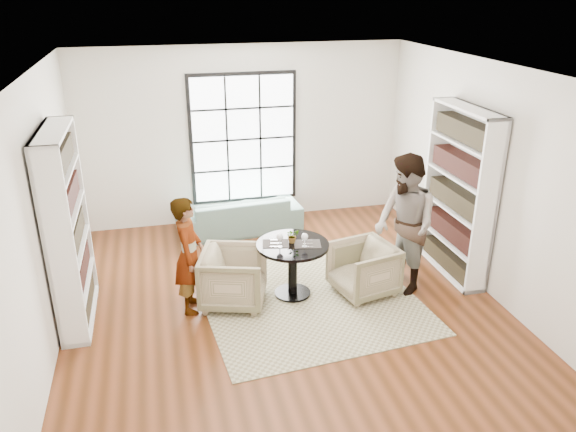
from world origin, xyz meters
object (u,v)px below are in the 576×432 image
object	(u,v)px
sofa	(239,214)
person_left	(189,255)
pedestal_table	(293,258)
armchair_left	(234,278)
armchair_right	(363,269)
person_right	(405,225)
flower_centerpiece	(292,236)
wine_glass_left	(280,237)
wine_glass_right	(305,237)

from	to	relation	value
sofa	person_left	distance (m)	2.54
pedestal_table	armchair_left	world-z (taller)	pedestal_table
armchair_right	person_right	xyz separation A→B (m)	(0.55, 0.00, 0.59)
sofa	person_left	bearing A→B (deg)	62.11
armchair_left	person_left	distance (m)	0.67
pedestal_table	person_left	xyz separation A→B (m)	(-1.34, -0.02, 0.21)
person_left	flower_centerpiece	size ratio (longest dim) A/B	8.12
person_right	sofa	bearing A→B (deg)	-148.94
person_left	flower_centerpiece	bearing A→B (deg)	-76.19
armchair_right	wine_glass_left	distance (m)	1.25
wine_glass_left	flower_centerpiece	size ratio (longest dim) A/B	1.03
armchair_right	flower_centerpiece	xyz separation A→B (m)	(-0.93, 0.21, 0.50)
person_right	wine_glass_right	size ratio (longest dim) A/B	9.88
wine_glass_right	person_right	bearing A→B (deg)	-1.59
armchair_left	person_left	xyz separation A→B (m)	(-0.55, -0.00, 0.39)
pedestal_table	wine_glass_left	bearing A→B (deg)	-162.23
person_left	wine_glass_left	distance (m)	1.16
wine_glass_left	wine_glass_right	distance (m)	0.32
person_left	wine_glass_right	bearing A→B (deg)	-83.11
pedestal_table	wine_glass_left	xyz separation A→B (m)	(-0.18, -0.06, 0.35)
armchair_left	wine_glass_left	xyz separation A→B (m)	(0.60, -0.04, 0.52)
armchair_left	wine_glass_left	distance (m)	0.80
sofa	armchair_left	size ratio (longest dim) A/B	2.49
armchair_right	person_right	bearing A→B (deg)	77.34
armchair_left	wine_glass_right	xyz separation A→B (m)	(0.92, -0.10, 0.52)
armchair_right	wine_glass_right	world-z (taller)	wine_glass_right
armchair_right	person_right	world-z (taller)	person_right
person_left	wine_glass_right	world-z (taller)	person_left
pedestal_table	armchair_left	distance (m)	0.81
person_left	armchair_right	bearing A→B (deg)	-82.63
armchair_left	armchair_right	world-z (taller)	armchair_left
sofa	person_left	xyz separation A→B (m)	(-0.99, -2.29, 0.47)
pedestal_table	wine_glass_left	size ratio (longest dim) A/B	4.92
armchair_left	person_right	bearing A→B (deg)	-76.58
pedestal_table	sofa	xyz separation A→B (m)	(-0.35, 2.27, -0.25)
sofa	wine_glass_right	xyz separation A→B (m)	(0.48, -2.40, 0.60)
pedestal_table	armchair_right	xyz separation A→B (m)	(0.94, -0.16, -0.20)
armchair_right	flower_centerpiece	distance (m)	1.08
armchair_right	person_left	world-z (taller)	person_left
person_right	wine_glass_left	distance (m)	1.68
sofa	person_right	bearing A→B (deg)	122.44
armchair_left	pedestal_table	bearing A→B (deg)	-71.41
wine_glass_left	sofa	bearing A→B (deg)	94.14
wine_glass_left	person_right	bearing A→B (deg)	-3.58
person_right	wine_glass_right	world-z (taller)	person_right
armchair_left	flower_centerpiece	bearing A→B (deg)	-68.17
person_left	person_right	xyz separation A→B (m)	(2.83, -0.14, 0.18)
person_left	person_right	size ratio (longest dim) A/B	0.81
person_right	wine_glass_left	bearing A→B (deg)	-99.60
sofa	flower_centerpiece	distance (m)	2.32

